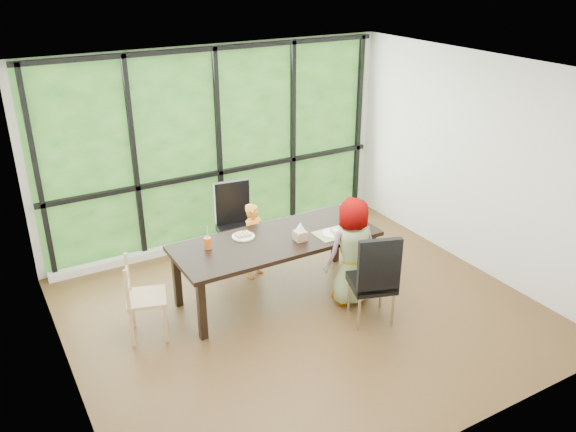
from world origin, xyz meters
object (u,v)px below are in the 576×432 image
object	(u,v)px
orange_cup	(208,243)
green_cup	(357,225)
chair_end_beech	(147,298)
plate_near	(334,233)
chair_window_leather	(237,226)
child_toddler	(254,240)
plate_far	(243,236)
chair_interior_leather	(372,277)
dining_table	(276,267)
tissue_box	(300,236)
child_older	(353,251)

from	to	relation	value
orange_cup	green_cup	xyz separation A→B (m)	(1.72, -0.43, -0.01)
chair_end_beech	green_cup	distance (m)	2.54
orange_cup	plate_near	bearing A→B (deg)	-15.57
chair_window_leather	green_cup	bearing A→B (deg)	-43.78
chair_window_leather	child_toddler	xyz separation A→B (m)	(0.05, -0.38, -0.05)
child_toddler	plate_far	size ratio (longest dim) A/B	3.68
chair_window_leather	chair_interior_leather	world-z (taller)	same
plate_far	orange_cup	xyz separation A→B (m)	(-0.46, -0.06, 0.06)
green_cup	dining_table	bearing A→B (deg)	164.34
chair_window_leather	dining_table	bearing A→B (deg)	-80.22
child_toddler	orange_cup	size ratio (longest dim) A/B	7.53
dining_table	green_cup	size ratio (longest dim) A/B	21.60
orange_cup	tissue_box	bearing A→B (deg)	-18.53
dining_table	child_older	world-z (taller)	child_older
dining_table	orange_cup	world-z (taller)	orange_cup
chair_interior_leather	plate_near	distance (m)	0.76
plate_far	green_cup	bearing A→B (deg)	-21.20
plate_far	green_cup	xyz separation A→B (m)	(1.26, -0.49, 0.05)
plate_far	green_cup	world-z (taller)	green_cup
chair_end_beech	chair_interior_leather	bearing A→B (deg)	-96.19
green_cup	chair_window_leather	bearing A→B (deg)	129.30
chair_window_leather	green_cup	world-z (taller)	chair_window_leather
dining_table	plate_near	size ratio (longest dim) A/B	8.93
dining_table	child_older	distance (m)	0.92
dining_table	child_toddler	bearing A→B (deg)	90.00
chair_end_beech	orange_cup	distance (m)	0.88
chair_interior_leather	child_toddler	bearing A→B (deg)	-47.83
chair_interior_leather	tissue_box	size ratio (longest dim) A/B	8.25
plate_far	dining_table	bearing A→B (deg)	-35.64
chair_interior_leather	chair_end_beech	distance (m)	2.41
chair_end_beech	tissue_box	xyz separation A→B (m)	(1.78, -0.15, 0.36)
child_older	plate_far	bearing A→B (deg)	-32.25
chair_interior_leather	plate_near	bearing A→B (deg)	-69.67
tissue_box	dining_table	bearing A→B (deg)	142.49
chair_interior_leather	tissue_box	bearing A→B (deg)	-42.20
chair_window_leather	plate_far	world-z (taller)	chair_window_leather
child_toddler	plate_far	xyz separation A→B (m)	(-0.31, -0.34, 0.27)
child_toddler	chair_window_leather	bearing A→B (deg)	73.20
child_toddler	tissue_box	xyz separation A→B (m)	(0.22, -0.73, 0.32)
chair_window_leather	orange_cup	distance (m)	1.10
dining_table	chair_interior_leather	bearing A→B (deg)	-55.59
tissue_box	chair_window_leather	bearing A→B (deg)	103.45
chair_interior_leather	plate_near	xyz separation A→B (m)	(-0.02, 0.73, 0.22)
chair_window_leather	plate_near	xyz separation A→B (m)	(0.69, -1.18, 0.22)
chair_end_beech	child_older	size ratio (longest dim) A/B	0.70
dining_table	plate_far	world-z (taller)	plate_far
chair_interior_leather	plate_near	world-z (taller)	chair_interior_leather
chair_interior_leather	chair_end_beech	bearing A→B (deg)	-4.22
orange_cup	green_cup	bearing A→B (deg)	-14.02
chair_interior_leather	tissue_box	xyz separation A→B (m)	(-0.44, 0.79, 0.27)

